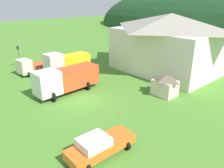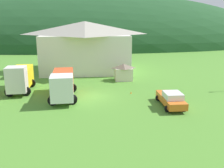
# 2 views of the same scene
# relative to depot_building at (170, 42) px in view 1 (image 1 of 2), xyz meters

# --- Properties ---
(ground_plane) EXTENTS (200.00, 200.00, 0.00)m
(ground_plane) POSITION_rel_depot_building_xyz_m (0.95, -16.26, -4.44)
(ground_plane) COLOR #4C842D
(depot_building) EXTENTS (15.75, 12.85, 8.62)m
(depot_building) POSITION_rel_depot_building_xyz_m (0.00, 0.00, 0.00)
(depot_building) COLOR white
(depot_building) RESTS_ON ground
(play_shed_cream) EXTENTS (2.75, 2.21, 2.50)m
(play_shed_cream) POSITION_rel_depot_building_xyz_m (5.63, -8.51, -3.15)
(play_shed_cream) COLOR beige
(play_shed_cream) RESTS_ON ground
(light_truck_cream) EXTENTS (2.94, 4.98, 2.41)m
(light_truck_cream) POSITION_rel_depot_building_xyz_m (-12.20, -16.91, -3.28)
(light_truck_cream) COLOR beige
(light_truck_cream) RESTS_ON ground
(flatbed_truck_yellow) EXTENTS (3.21, 6.85, 3.56)m
(flatbed_truck_yellow) POSITION_rel_depot_building_xyz_m (-8.18, -13.40, -2.60)
(flatbed_truck_yellow) COLOR silver
(flatbed_truck_yellow) RESTS_ON ground
(heavy_rig_white) EXTENTS (3.38, 8.02, 3.22)m
(heavy_rig_white) POSITION_rel_depot_building_xyz_m (-2.60, -16.74, -2.67)
(heavy_rig_white) COLOR white
(heavy_rig_white) RESTS_ON ground
(service_pickup_orange) EXTENTS (2.37, 5.29, 1.66)m
(service_pickup_orange) POSITION_rel_depot_building_xyz_m (8.93, -20.78, -3.61)
(service_pickup_orange) COLOR orange
(service_pickup_orange) RESTS_ON ground
(traffic_light_west) EXTENTS (0.20, 0.32, 3.67)m
(traffic_light_west) POSITION_rel_depot_building_xyz_m (-16.22, -17.25, -2.16)
(traffic_light_west) COLOR #4C4C51
(traffic_light_west) RESTS_ON ground
(traffic_cone_near_pickup) EXTENTS (0.36, 0.36, 0.52)m
(traffic_cone_near_pickup) POSITION_rel_depot_building_xyz_m (5.58, -15.63, -4.44)
(traffic_cone_near_pickup) COLOR orange
(traffic_cone_near_pickup) RESTS_ON ground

